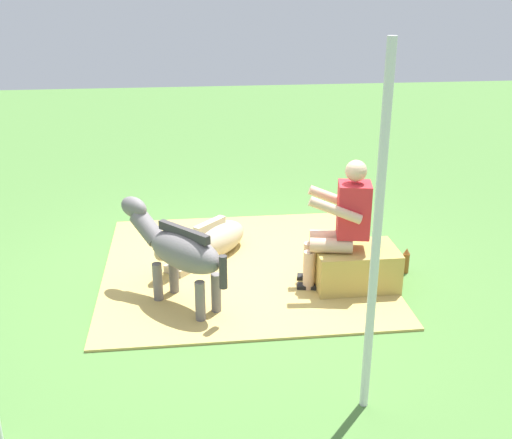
{
  "coord_description": "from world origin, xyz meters",
  "views": [
    {
      "loc": [
        0.42,
        5.5,
        2.82
      ],
      "look_at": [
        -0.25,
        -0.22,
        0.55
      ],
      "focal_mm": 42.85,
      "sensor_mm": 36.0,
      "label": 1
    }
  ],
  "objects": [
    {
      "name": "hay_bale",
      "position": [
        -1.16,
        0.29,
        0.21
      ],
      "size": [
        0.79,
        0.53,
        0.41
      ],
      "primitive_type": "cube",
      "color": "tan",
      "rests_on": "ground"
    },
    {
      "name": "ground_plane",
      "position": [
        0.0,
        0.0,
        0.0
      ],
      "size": [
        24.0,
        24.0,
        0.0
      ],
      "primitive_type": "plane",
      "color": "#4C7A38"
    },
    {
      "name": "pony_standing",
      "position": [
        0.53,
        0.44,
        0.56
      ],
      "size": [
        1.03,
        1.09,
        0.92
      ],
      "color": "slate",
      "rests_on": "ground"
    },
    {
      "name": "hay_patch",
      "position": [
        -0.12,
        -0.25,
        0.01
      ],
      "size": [
        2.86,
        2.83,
        0.02
      ],
      "primitive_type": "cube",
      "color": "tan",
      "rests_on": "ground"
    },
    {
      "name": "pony_lying",
      "position": [
        0.22,
        -0.53,
        0.19
      ],
      "size": [
        1.11,
        1.16,
        0.42
      ],
      "color": "tan",
      "rests_on": "ground"
    },
    {
      "name": "person_seated",
      "position": [
        -1.01,
        0.27,
        0.7
      ],
      "size": [
        0.7,
        0.5,
        1.29
      ],
      "color": "#D8AD8C",
      "rests_on": "ground"
    },
    {
      "name": "soda_bottle",
      "position": [
        -1.77,
        0.05,
        0.13
      ],
      "size": [
        0.07,
        0.07,
        0.27
      ],
      "color": "brown",
      "rests_on": "ground"
    },
    {
      "name": "tent_pole_left",
      "position": [
        -0.76,
        2.05,
        1.26
      ],
      "size": [
        0.06,
        0.06,
        2.53
      ],
      "primitive_type": "cylinder",
      "color": "silver",
      "rests_on": "ground"
    }
  ]
}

